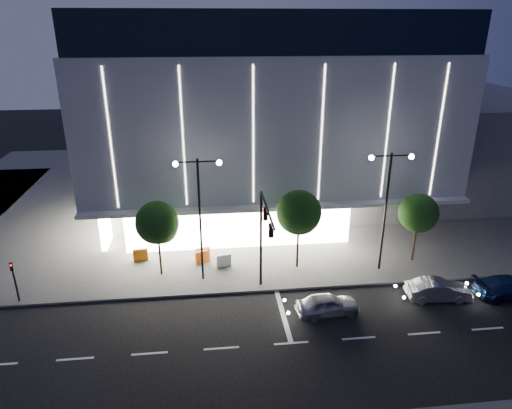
{
  "coord_description": "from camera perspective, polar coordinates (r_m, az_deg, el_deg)",
  "views": [
    {
      "loc": [
        -2.38,
        -22.52,
        17.07
      ],
      "look_at": [
        0.99,
        7.67,
        5.0
      ],
      "focal_mm": 32.0,
      "sensor_mm": 36.0,
      "label": 1
    }
  ],
  "objects": [
    {
      "name": "tree_left",
      "position": [
        32.49,
        -12.18,
        -2.51
      ],
      "size": [
        3.02,
        3.02,
        5.72
      ],
      "color": "black",
      "rests_on": "ground"
    },
    {
      "name": "barrier_d",
      "position": [
        35.41,
        -6.66,
        -6.12
      ],
      "size": [
        1.13,
        0.55,
        1.0
      ],
      "primitive_type": "cube",
      "rotation": [
        0.0,
        0.0,
        0.28
      ],
      "color": "#BEBEBE",
      "rests_on": "sidewalk_museum"
    },
    {
      "name": "ped_signal_far",
      "position": [
        33.46,
        -27.97,
        -8.1
      ],
      "size": [
        0.22,
        0.24,
        3.0
      ],
      "color": "black",
      "rests_on": "ground"
    },
    {
      "name": "sidewalk_museum",
      "position": [
        50.07,
        2.49,
        1.81
      ],
      "size": [
        70.0,
        40.0,
        0.15
      ],
      "primitive_type": "cube",
      "color": "#474747",
      "rests_on": "ground"
    },
    {
      "name": "museum",
      "position": [
        45.81,
        0.45,
        11.87
      ],
      "size": [
        30.0,
        25.8,
        18.0
      ],
      "color": "#4C4C51",
      "rests_on": "ground"
    },
    {
      "name": "barrier_c",
      "position": [
        34.93,
        -6.73,
        -6.53
      ],
      "size": [
        1.11,
        0.67,
        1.0
      ],
      "primitive_type": "cube",
      "rotation": [
        0.0,
        0.0,
        0.41
      ],
      "color": "#F0580D",
      "rests_on": "sidewalk_museum"
    },
    {
      "name": "ground",
      "position": [
        28.35,
        -0.28,
        -15.34
      ],
      "size": [
        160.0,
        160.0,
        0.0
      ],
      "primitive_type": "plane",
      "color": "black",
      "rests_on": "ground"
    },
    {
      "name": "street_lamp_west",
      "position": [
        30.61,
        -7.09,
        0.21
      ],
      "size": [
        3.16,
        0.36,
        9.0
      ],
      "color": "black",
      "rests_on": "ground"
    },
    {
      "name": "street_lamp_east",
      "position": [
        33.02,
        16.08,
        1.12
      ],
      "size": [
        3.16,
        0.36,
        9.0
      ],
      "color": "black",
      "rests_on": "ground"
    },
    {
      "name": "annex_building",
      "position": [
        55.81,
        24.59,
        7.22
      ],
      "size": [
        16.0,
        20.0,
        10.0
      ],
      "primitive_type": "cube",
      "color": "#4C4C51",
      "rests_on": "ground"
    },
    {
      "name": "traffic_mast",
      "position": [
        28.72,
        0.98,
        -3.12
      ],
      "size": [
        0.33,
        5.89,
        7.07
      ],
      "color": "black",
      "rests_on": "ground"
    },
    {
      "name": "car_second",
      "position": [
        32.93,
        21.81,
        -9.89
      ],
      "size": [
        4.31,
        1.8,
        1.38
      ],
      "primitive_type": "imported",
      "rotation": [
        0.0,
        0.0,
        1.49
      ],
      "color": "#96989D",
      "rests_on": "ground"
    },
    {
      "name": "car_third",
      "position": [
        35.3,
        29.19,
        -9.0
      ],
      "size": [
        4.81,
        1.96,
        1.39
      ],
      "primitive_type": "imported",
      "rotation": [
        0.0,
        0.0,
        1.57
      ],
      "color": "navy",
      "rests_on": "ground"
    },
    {
      "name": "barrier_b",
      "position": [
        34.3,
        -4.04,
        -6.99
      ],
      "size": [
        1.13,
        0.49,
        1.0
      ],
      "primitive_type": "cube",
      "rotation": [
        0.0,
        0.0,
        0.23
      ],
      "color": "white",
      "rests_on": "sidewalk_museum"
    },
    {
      "name": "tree_right",
      "position": [
        35.83,
        19.63,
        -1.25
      ],
      "size": [
        2.91,
        2.91,
        5.51
      ],
      "color": "black",
      "rests_on": "ground"
    },
    {
      "name": "tree_mid",
      "position": [
        32.8,
        5.41,
        -1.28
      ],
      "size": [
        3.25,
        3.25,
        6.15
      ],
      "color": "black",
      "rests_on": "ground"
    },
    {
      "name": "barrier_a",
      "position": [
        36.06,
        -14.23,
        -6.14
      ],
      "size": [
        1.12,
        0.4,
        1.0
      ],
      "primitive_type": "cube",
      "rotation": [
        0.0,
        0.0,
        0.14
      ],
      "color": "#D95F0C",
      "rests_on": "sidewalk_museum"
    },
    {
      "name": "car_lead",
      "position": [
        29.6,
        8.91,
        -12.25
      ],
      "size": [
        4.14,
        1.98,
        1.36
      ],
      "primitive_type": "imported",
      "rotation": [
        0.0,
        0.0,
        1.67
      ],
      "color": "#A3A5AB",
      "rests_on": "ground"
    }
  ]
}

